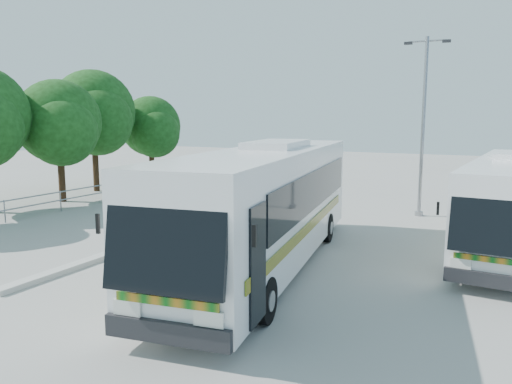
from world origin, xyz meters
The scene contains 9 objects.
ground centered at (0.00, 0.00, 0.00)m, with size 100.00×100.00×0.00m, color #979792.
kerb_divider centered at (-2.30, 2.00, 0.07)m, with size 0.40×16.00×0.15m, color #B2B2AD.
railing centered at (-10.00, 4.00, 0.74)m, with size 0.06×22.00×1.00m.
tree_far_c centered at (-12.12, 5.10, 4.26)m, with size 4.97×4.69×6.49m.
tree_far_d centered at (-13.31, 8.80, 4.82)m, with size 5.62×5.30×7.33m.
tree_far_e centered at (-12.63, 13.30, 3.89)m, with size 4.54×4.28×5.92m.
coach_main centered at (2.77, -0.56, 1.95)m, with size 4.51×13.09×3.57m.
coach_adjacent centered at (9.31, 4.94, 1.71)m, with size 2.99×11.33×3.11m.
lamppost centered at (5.59, 9.75, 4.43)m, with size 1.96×0.28×8.02m.
Camera 1 is at (9.17, -13.81, 4.52)m, focal length 35.00 mm.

